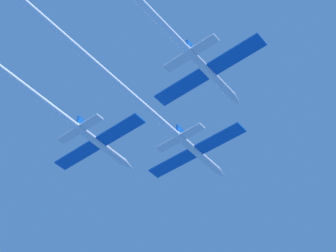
{
  "coord_description": "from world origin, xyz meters",
  "views": [
    {
      "loc": [
        33.54,
        -48.69,
        -52.5
      ],
      "look_at": [
        0.0,
        -7.33,
        0.29
      ],
      "focal_mm": 58.07,
      "sensor_mm": 36.0,
      "label": 1
    }
  ],
  "objects": [
    {
      "name": "jet_lead",
      "position": [
        0.05,
        -11.07,
        -0.05
      ],
      "size": [
        16.06,
        41.95,
        2.66
      ],
      "color": "silver"
    },
    {
      "name": "jet_right_wing",
      "position": [
        9.91,
        -21.09,
        0.61
      ],
      "size": [
        16.06,
        40.96,
        2.66
      ],
      "color": "silver"
    },
    {
      "name": "jet_left_wing",
      "position": [
        -9.95,
        -21.18,
        0.38
      ],
      "size": [
        16.06,
        42.61,
        2.66
      ],
      "color": "silver"
    }
  ]
}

